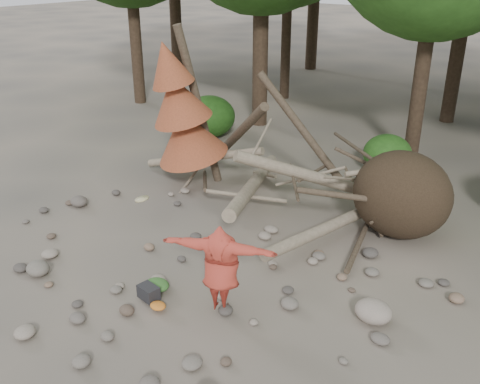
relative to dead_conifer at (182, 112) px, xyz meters
The scene contains 12 objects.
ground 5.05m from the dead_conifer, 47.26° to the right, with size 120.00×120.00×0.00m, color #514C44.
deadfall_pile 5.33m from the dead_conifer, ahead, with size 8.55×5.24×3.30m.
dead_conifer is the anchor object (origin of this frame).
bush_left 4.72m from the dead_conifer, 121.92° to the left, with size 1.80×1.80×1.44m, color #1F4A13.
bush_mid 6.11m from the dead_conifer, 48.52° to the left, with size 1.40×1.40×1.12m, color #2A5E1B.
frisbee_thrower 5.88m from the dead_conifer, 40.64° to the right, with size 2.51×1.27×1.99m.
backpack 5.69m from the dead_conifer, 54.21° to the right, with size 0.39×0.26×0.26m, color black.
cloth_green 5.41m from the dead_conifer, 53.12° to the right, with size 0.50×0.41×0.19m, color #326327.
cloth_orange 5.99m from the dead_conifer, 52.00° to the right, with size 0.31×0.25×0.11m, color #C76D22.
boulder_front_left 5.47m from the dead_conifer, 81.89° to the right, with size 0.48×0.44×0.29m, color #6C655A.
boulder_mid_right 7.30m from the dead_conifer, 19.55° to the right, with size 0.65×0.59×0.39m, color gray.
boulder_mid_left 3.48m from the dead_conifer, 116.49° to the right, with size 0.45×0.41×0.27m, color #58514A.
Camera 1 is at (6.33, -6.43, 5.84)m, focal length 40.00 mm.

